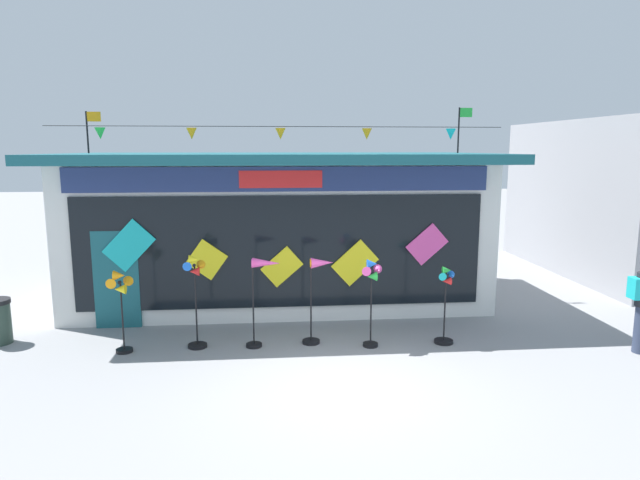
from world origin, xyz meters
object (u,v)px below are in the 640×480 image
at_px(wind_spinner_center_left, 262,284).
at_px(wind_spinner_far_left, 121,295).
at_px(wind_spinner_right, 372,286).
at_px(wind_spinner_far_right, 446,300).
at_px(wind_spinner_left, 195,290).
at_px(wind_spinner_center_right, 318,286).
at_px(kite_shop_building, 280,225).

bearing_deg(wind_spinner_center_left, wind_spinner_far_left, -177.90).
xyz_separation_m(wind_spinner_right, wind_spinner_far_right, (1.40, 0.05, -0.32)).
height_order(wind_spinner_far_left, wind_spinner_far_right, wind_spinner_far_left).
bearing_deg(wind_spinner_far_left, wind_spinner_center_left, 2.10).
distance_m(wind_spinner_left, wind_spinner_right, 3.20).
bearing_deg(wind_spinner_center_left, wind_spinner_center_right, 5.01).
bearing_deg(wind_spinner_right, wind_spinner_far_left, 178.61).
height_order(wind_spinner_center_right, wind_spinner_far_right, wind_spinner_center_right).
xyz_separation_m(wind_spinner_center_left, wind_spinner_right, (1.98, -0.20, -0.02)).
relative_size(wind_spinner_left, wind_spinner_far_right, 1.17).
bearing_deg(wind_spinner_right, kite_shop_building, 113.68).
height_order(wind_spinner_right, wind_spinner_far_right, wind_spinner_right).
relative_size(kite_shop_building, wind_spinner_far_left, 6.38).
xyz_separation_m(kite_shop_building, wind_spinner_center_right, (0.64, -3.35, -0.68)).
xyz_separation_m(wind_spinner_far_left, wind_spinner_right, (4.47, -0.11, 0.10)).
bearing_deg(wind_spinner_far_right, wind_spinner_far_left, 179.41).
height_order(kite_shop_building, wind_spinner_far_right, kite_shop_building).
height_order(wind_spinner_center_left, wind_spinner_center_right, wind_spinner_center_left).
bearing_deg(kite_shop_building, wind_spinner_center_left, -96.32).
xyz_separation_m(wind_spinner_left, wind_spinner_center_right, (2.24, 0.05, 0.00)).
bearing_deg(wind_spinner_center_right, wind_spinner_right, -16.93).
relative_size(wind_spinner_right, wind_spinner_far_right, 1.11).
height_order(wind_spinner_center_left, wind_spinner_right, wind_spinner_center_left).
relative_size(wind_spinner_far_left, wind_spinner_center_left, 0.91).
distance_m(wind_spinner_right, wind_spinner_far_right, 1.44).
bearing_deg(wind_spinner_far_right, wind_spinner_center_right, 174.15).
height_order(kite_shop_building, wind_spinner_right, kite_shop_building).
height_order(wind_spinner_left, wind_spinner_right, wind_spinner_left).
bearing_deg(wind_spinner_right, wind_spinner_center_right, 163.07).
distance_m(kite_shop_building, wind_spinner_far_left, 4.61).
distance_m(wind_spinner_left, wind_spinner_center_right, 2.24).
relative_size(wind_spinner_left, wind_spinner_center_left, 1.05).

